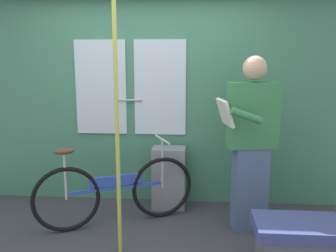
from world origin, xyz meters
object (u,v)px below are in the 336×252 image
object	(u,v)px
bench_seat_corner	(297,246)
trash_bin_by_wall	(169,177)
passenger_reading_newspaper	(251,140)
handrail_pole	(117,122)
bicycle_near_door	(116,191)

from	to	relation	value
bench_seat_corner	trash_bin_by_wall	bearing A→B (deg)	131.71
passenger_reading_newspaper	bench_seat_corner	distance (m)	1.08
passenger_reading_newspaper	trash_bin_by_wall	size ratio (longest dim) A/B	2.45
passenger_reading_newspaper	bench_seat_corner	xyz separation A→B (m)	(0.29, -0.79, -0.69)
trash_bin_by_wall	bench_seat_corner	xyz separation A→B (m)	(1.14, -1.28, -0.12)
trash_bin_by_wall	handrail_pole	bearing A→B (deg)	-108.87
bicycle_near_door	trash_bin_by_wall	world-z (taller)	bicycle_near_door
passenger_reading_newspaper	handrail_pole	world-z (taller)	handrail_pole
bicycle_near_door	trash_bin_by_wall	distance (m)	0.72
passenger_reading_newspaper	handrail_pole	size ratio (longest dim) A/B	0.73
passenger_reading_newspaper	bench_seat_corner	bearing A→B (deg)	98.47
passenger_reading_newspaper	handrail_pole	xyz separation A→B (m)	(-1.21, -0.57, 0.27)
handrail_pole	trash_bin_by_wall	bearing A→B (deg)	71.13
bicycle_near_door	handrail_pole	xyz separation A→B (m)	(0.16, -0.55, 0.83)
bench_seat_corner	bicycle_near_door	bearing A→B (deg)	155.03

